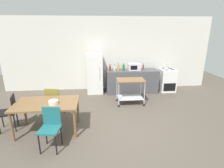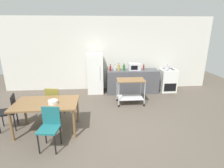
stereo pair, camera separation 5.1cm
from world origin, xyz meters
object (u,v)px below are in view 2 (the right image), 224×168
Objects in this scene: chair_olive at (54,100)px; bottle_sparkling_water at (124,68)px; stove_oven at (168,80)px; bottle_soy_sauce at (144,67)px; microwave at (134,67)px; fruit_bowl at (53,102)px; kettle at (167,67)px; chair_teal at (50,125)px; refrigerator at (95,73)px; dining_table at (46,105)px; bottle_sesame_oil at (119,67)px; bottle_vinegar at (110,68)px; kitchen_cart at (131,87)px; chair_black at (9,110)px; bottle_olive_oil at (115,68)px.

chair_olive is 3.33× the size of bottle_sparkling_water.
bottle_soy_sauce is (-1.00, 0.06, 0.54)m from stove_oven.
bottle_sparkling_water reaches higher than microwave.
kettle is (3.75, 2.59, 0.21)m from fruit_bowl.
fruit_bowl is at bearing -145.20° from stove_oven.
microwave is at bearing 61.00° from chair_teal.
refrigerator reaches higher than bottle_soy_sauce.
microwave is 0.39m from bottle_soy_sauce.
bottle_sesame_oil reaches higher than dining_table.
bottle_sesame_oil reaches higher than bottle_vinegar.
bottle_sesame_oil reaches higher than bottle_soy_sauce.
stove_oven is at bearing 33.34° from kitchen_cart.
fruit_bowl is (-2.07, -2.61, -0.22)m from bottle_sparkling_water.
dining_table is 1.69× the size of chair_black.
bottle_vinegar is 3.06m from fruit_bowl.
bottle_sparkling_water is 0.42m from microwave.
fruit_bowl is at bearing -144.06° from kitchen_cart.
refrigerator is at bearing 82.43° from chair_teal.
kitchen_cart is at bearing 53.39° from chair_teal.
bottle_olive_oil is 1.14m from bottle_soy_sauce.
bottle_sesame_oil is 1.01m from bottle_soy_sauce.
refrigerator reaches higher than chair_olive.
kitchen_cart is at bearing -146.66° from stove_oven.
bottle_vinegar is (-0.59, 1.08, 0.43)m from kitchen_cart.
dining_table is 2.91m from refrigerator.
kitchen_cart is 1.15m from bottle_sparkling_water.
bottle_soy_sauce is (0.80, 0.14, -0.03)m from bottle_sparkling_water.
dining_table is 3.73m from microwave.
bottle_olive_oil is 0.75m from microwave.
kettle is (2.02, -0.10, 0.02)m from bottle_olive_oil.
bottle_olive_oil is at bearing 166.91° from bottle_sparkling_water.
chair_black is at bearing -154.03° from stove_oven.
chair_olive is 4.05× the size of fruit_bowl.
kitchen_cart is 4.24× the size of bottle_olive_oil.
dining_table is 0.73m from chair_olive.
microwave is (0.62, 0.04, 0.01)m from bottle_sesame_oil.
chair_olive is 2.43m from kitchen_cart.
bottle_vinegar is at bearing 118.68° from kitchen_cart.
fruit_bowl is (-2.14, -1.55, 0.22)m from kitchen_cart.
kettle is at bearing -3.93° from microwave.
dining_table is 3.26× the size of microwave.
bottle_olive_oil is at bearing 179.02° from microwave.
bottle_olive_oil is 0.80× the size of bottle_sparkling_water.
bottle_sesame_oil is at bearing -129.08° from chair_olive.
bottle_vinegar is 1.33m from bottle_soy_sauce.
stove_oven is 1.89m from bottle_sparkling_water.
bottle_sesame_oil is (0.13, -0.06, 0.04)m from bottle_olive_oil.
kettle reaches higher than fruit_bowl.
bottle_soy_sauce is (0.73, 1.20, 0.41)m from kitchen_cart.
bottle_sesame_oil is (1.82, 3.22, 0.51)m from chair_teal.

